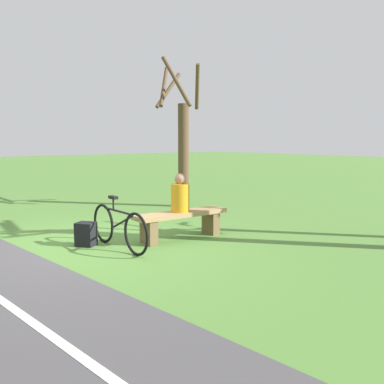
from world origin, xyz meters
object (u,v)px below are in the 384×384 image
at_px(bench, 181,220).
at_px(person_seated, 180,195).
at_px(bicycle, 119,227).
at_px(tree_near_bench, 182,142).
at_px(backpack, 86,234).

distance_m(bench, person_seated, 0.45).
bearing_deg(bicycle, bench, 85.10).
xyz_separation_m(bicycle, tree_near_bench, (-3.49, -2.77, 1.36)).
height_order(bench, backpack, bench).
xyz_separation_m(bench, bicycle, (1.22, -0.11, 0.02)).
distance_m(bicycle, backpack, 0.64).
relative_size(person_seated, tree_near_bench, 0.18).
relative_size(person_seated, bicycle, 0.40).
xyz_separation_m(bench, person_seated, (0.02, -0.00, 0.45)).
height_order(bicycle, backpack, bicycle).
xyz_separation_m(bench, tree_near_bench, (-2.27, -2.87, 1.38)).
distance_m(bicycle, tree_near_bench, 4.66).
distance_m(bench, bicycle, 1.23).
height_order(bench, tree_near_bench, tree_near_bench).
height_order(bicycle, tree_near_bench, tree_near_bench).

